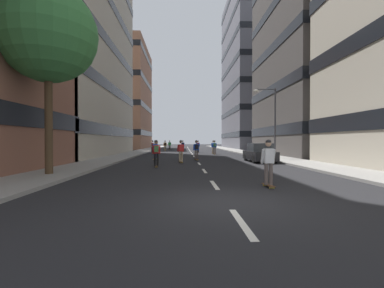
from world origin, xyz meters
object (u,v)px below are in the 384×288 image
(skater_1, at_px, (153,146))
(skater_9, at_px, (155,149))
(street_tree_near, at_px, (48,35))
(skater_0, at_px, (170,145))
(skater_7, at_px, (181,150))
(parked_car_near, at_px, (260,153))
(skater_5, at_px, (198,146))
(skater_8, at_px, (183,145))
(skater_3, at_px, (268,161))
(skater_10, at_px, (215,146))
(skater_2, at_px, (196,149))
(streetlamp_right, at_px, (271,115))
(skater_4, at_px, (165,145))
(skater_6, at_px, (156,152))
(skater_11, at_px, (213,146))

(skater_1, distance_m, skater_9, 11.44)
(street_tree_near, xyz_separation_m, skater_9, (3.94, 11.90, -5.85))
(skater_0, height_order, skater_7, same)
(parked_car_near, height_order, skater_0, skater_0)
(skater_5, relative_size, skater_9, 1.00)
(skater_0, relative_size, skater_8, 1.00)
(skater_3, height_order, skater_5, same)
(skater_8, bearing_deg, skater_10, -68.05)
(parked_car_near, distance_m, skater_9, 9.35)
(street_tree_near, height_order, skater_9, street_tree_near)
(skater_2, relative_size, skater_5, 1.00)
(streetlamp_right, relative_size, skater_1, 3.65)
(street_tree_near, xyz_separation_m, skater_5, (8.66, 26.11, -5.82))
(parked_car_near, distance_m, skater_2, 5.55)
(skater_8, distance_m, skater_10, 10.69)
(skater_0, relative_size, skater_7, 1.00)
(streetlamp_right, distance_m, skater_9, 11.26)
(skater_10, bearing_deg, skater_1, 165.36)
(skater_2, relative_size, skater_3, 1.00)
(streetlamp_right, height_order, skater_9, streetlamp_right)
(skater_4, bearing_deg, skater_6, -87.51)
(skater_8, relative_size, skater_11, 1.00)
(skater_4, bearing_deg, skater_5, -52.78)
(parked_car_near, height_order, skater_6, skater_6)
(street_tree_near, height_order, skater_7, street_tree_near)
(street_tree_near, relative_size, skater_3, 5.08)
(skater_2, xyz_separation_m, skater_4, (-4.18, 21.89, 0.00))
(skater_3, relative_size, skater_7, 1.00)
(skater_1, relative_size, skater_7, 1.00)
(skater_2, height_order, skater_7, same)
(skater_2, height_order, skater_8, same)
(skater_5, distance_m, skater_9, 14.98)
(skater_1, distance_m, skater_2, 13.30)
(street_tree_near, height_order, skater_4, street_tree_near)
(parked_car_near, height_order, skater_4, skater_4)
(skater_3, bearing_deg, skater_9, 110.50)
(skater_11, bearing_deg, skater_5, 125.26)
(skater_9, bearing_deg, skater_8, 82.42)
(streetlamp_right, distance_m, skater_3, 16.55)
(skater_1, xyz_separation_m, skater_9, (1.47, -11.35, -0.03))
(skater_1, xyz_separation_m, skater_7, (3.85, -15.09, -0.03))
(skater_7, bearing_deg, skater_5, 82.57)
(parked_car_near, height_order, skater_3, skater_3)
(street_tree_near, height_order, skater_3, street_tree_near)
(streetlamp_right, distance_m, skater_2, 7.79)
(skater_2, relative_size, skater_4, 1.00)
(street_tree_near, bearing_deg, skater_0, 83.90)
(streetlamp_right, relative_size, skater_11, 3.65)
(skater_3, height_order, skater_9, same)
(skater_4, xyz_separation_m, skater_5, (5.15, -6.78, 0.00))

